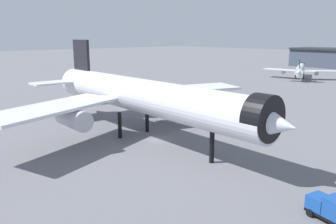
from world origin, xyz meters
The scene contains 6 objects.
ground centered at (0.00, 0.00, 0.00)m, with size 900.00×900.00×0.00m, color slate.
airliner_near_gate centered at (-3.51, -0.99, 8.52)m, with size 65.99×60.27×19.33m.
airliner_far_taxiway centered at (-27.54, 117.69, 4.50)m, with size 32.03×35.74×10.22m.
service_truck_front centered at (36.22, -6.02, 1.59)m, with size 5.89×3.65×3.00m.
baggage_tug_wing centered at (-39.85, 11.81, 0.97)m, with size 3.52×2.63×1.85m.
baggage_cart_trailing centered at (-28.28, 27.44, 0.98)m, with size 2.86×2.73×1.82m.
Camera 1 is at (48.48, -42.69, 20.22)m, focal length 36.29 mm.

